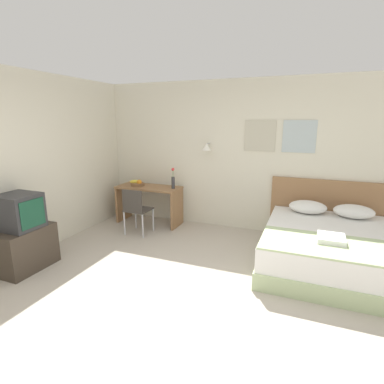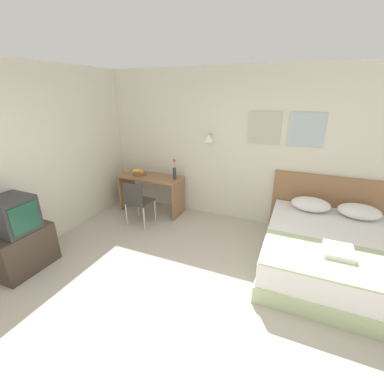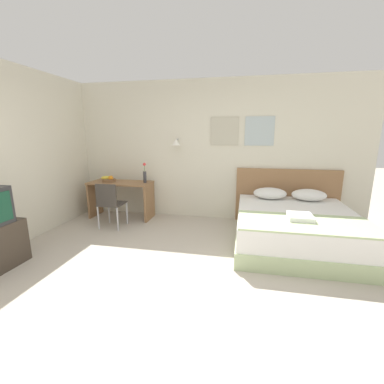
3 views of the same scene
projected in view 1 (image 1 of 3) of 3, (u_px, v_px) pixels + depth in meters
name	position (u px, v px, depth m)	size (l,w,h in m)	color
ground_plane	(178.00, 308.00, 3.21)	(24.00, 24.00, 0.00)	#B2A899
wall_back	(240.00, 156.00, 5.32)	(5.92, 0.31, 2.65)	beige
bed	(330.00, 249.00, 4.05)	(1.73, 1.97, 0.52)	#B2C693
headboard	(329.00, 211.00, 4.91)	(1.85, 0.06, 1.02)	#8E6642
pillow_left	(308.00, 207.00, 4.75)	(0.57, 0.41, 0.20)	white
pillow_right	(354.00, 211.00, 4.51)	(0.57, 0.41, 0.20)	white
throw_blanket	(335.00, 246.00, 3.47)	(1.68, 0.79, 0.02)	#B2C693
folded_towel_near_foot	(331.00, 238.00, 3.60)	(0.31, 0.33, 0.06)	white
desk	(149.00, 197.00, 5.76)	(1.22, 0.53, 0.73)	#8E6642
desk_chair	(136.00, 208.00, 5.16)	(0.41, 0.41, 0.82)	#3D3833
fruit_bowl	(137.00, 184.00, 5.76)	(0.29, 0.26, 0.13)	brown
flower_vase	(173.00, 180.00, 5.50)	(0.06, 0.06, 0.39)	#333338
tv_stand	(24.00, 248.00, 4.01)	(0.50, 0.72, 0.57)	#3D3328
television	(19.00, 211.00, 3.89)	(0.49, 0.45, 0.46)	#2D2D30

